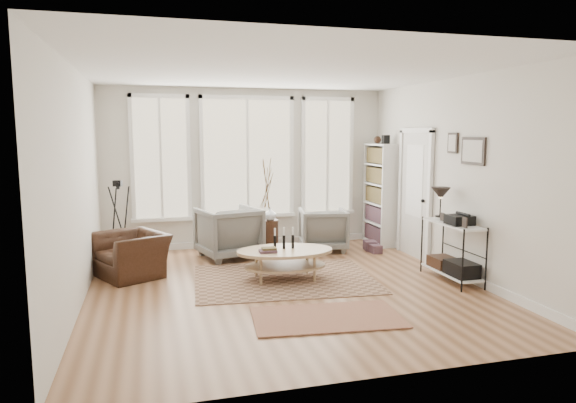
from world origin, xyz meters
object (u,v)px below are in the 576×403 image
object	(u,v)px
low_shelf	(452,245)
coffee_table	(284,256)
armchair_left	(229,232)
accent_chair	(131,255)
side_table	(267,209)
bookcase	(380,194)
armchair_right	(323,229)

from	to	relation	value
low_shelf	coffee_table	bearing A→B (deg)	164.03
coffee_table	armchair_left	xyz separation A→B (m)	(-0.58, 1.52, 0.09)
armchair_left	accent_chair	bearing A→B (deg)	10.58
low_shelf	side_table	world-z (taller)	side_table
low_shelf	coffee_table	distance (m)	2.40
armchair_left	accent_chair	distance (m)	1.73
bookcase	armchair_right	size ratio (longest dim) A/B	2.48
armchair_right	side_table	world-z (taller)	side_table
bookcase	armchair_left	size ratio (longest dim) A/B	2.16
armchair_left	armchair_right	xyz separation A→B (m)	(1.72, 0.12, -0.06)
side_table	accent_chair	xyz separation A→B (m)	(-2.28, -0.98, -0.46)
bookcase	armchair_right	world-z (taller)	bookcase
bookcase	side_table	size ratio (longest dim) A/B	1.27
bookcase	armchair_left	world-z (taller)	bookcase
bookcase	low_shelf	world-z (taller)	bookcase
bookcase	side_table	xyz separation A→B (m)	(-2.21, -0.12, -0.18)
armchair_left	side_table	bearing A→B (deg)	-178.32
low_shelf	armchair_right	distance (m)	2.57
bookcase	coffee_table	bearing A→B (deg)	-141.64
bookcase	low_shelf	size ratio (longest dim) A/B	1.58
low_shelf	accent_chair	size ratio (longest dim) A/B	1.32
coffee_table	low_shelf	bearing A→B (deg)	-15.97
low_shelf	accent_chair	distance (m)	4.66
armchair_left	side_table	world-z (taller)	side_table
bookcase	armchair_right	distance (m)	1.35
bookcase	accent_chair	bearing A→B (deg)	-166.28
side_table	bookcase	bearing A→B (deg)	3.03
low_shelf	side_table	size ratio (longest dim) A/B	0.81
armchair_right	accent_chair	world-z (taller)	armchair_right
armchair_right	side_table	xyz separation A→B (m)	(-1.00, 0.11, 0.40)
low_shelf	accent_chair	bearing A→B (deg)	162.16
coffee_table	accent_chair	xyz separation A→B (m)	(-2.13, 0.77, -0.02)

